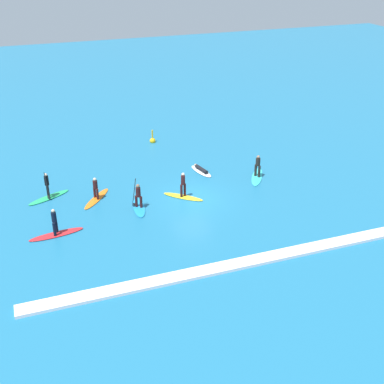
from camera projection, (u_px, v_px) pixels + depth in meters
name	position (u px, v px, depth m)	size (l,w,h in m)	color
ground_plane	(192.00, 198.00, 34.74)	(120.00, 120.00, 0.00)	#1E6B93
surfer_on_teal_board	(257.00, 172.00, 37.58)	(2.32, 3.10, 1.76)	#33C6CC
surfer_on_white_board	(201.00, 170.00, 38.57)	(1.25, 2.58, 0.39)	white
surfer_on_red_board	(56.00, 230.00, 30.36)	(3.36, 1.12, 1.77)	red
surfer_on_blue_board	(139.00, 202.00, 33.34)	(1.12, 2.82, 2.13)	#1E8CD1
surfer_on_green_board	(48.00, 193.00, 34.61)	(3.11, 2.03, 2.03)	#23B266
surfer_on_orange_board	(96.00, 194.00, 34.47)	(2.47, 2.94, 1.62)	orange
surfer_on_yellow_board	(183.00, 192.00, 34.69)	(2.59, 2.43, 1.86)	yellow
marker_buoy	(153.00, 140.00, 44.04)	(0.51, 0.51, 1.25)	yellow
wave_crest	(243.00, 263.00, 27.76)	(24.02, 0.90, 0.18)	white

